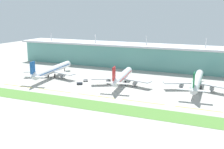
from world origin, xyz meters
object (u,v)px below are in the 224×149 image
object	(u,v)px
airliner_middle	(122,77)
baggage_cart	(86,80)
pushback_tug	(80,83)
airliner_near	(52,70)
airliner_far	(197,81)

from	to	relation	value
airliner_middle	baggage_cart	xyz separation A→B (m)	(-31.43, -2.09, -5.18)
pushback_tug	baggage_cart	bearing A→B (deg)	93.61
airliner_middle	airliner_near	bearing A→B (deg)	179.72
airliner_middle	baggage_cart	bearing A→B (deg)	-176.21
airliner_middle	pushback_tug	world-z (taller)	airliner_middle
airliner_near	airliner_far	xyz separation A→B (m)	(121.91, 7.87, -0.00)
airliner_far	baggage_cart	xyz separation A→B (m)	(-87.52, -10.28, -5.19)
airliner_middle	baggage_cart	size ratio (longest dim) A/B	14.60
airliner_far	baggage_cart	world-z (taller)	airliner_far
airliner_near	pushback_tug	xyz separation A→B (m)	(35.08, -13.41, -5.36)
airliner_near	airliner_middle	xyz separation A→B (m)	(65.82, -0.32, -0.01)
airliner_middle	pushback_tug	bearing A→B (deg)	-156.94
airliner_far	pushback_tug	size ratio (longest dim) A/B	13.75
pushback_tug	baggage_cart	world-z (taller)	baggage_cart
airliner_near	airliner_far	size ratio (longest dim) A/B	1.03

